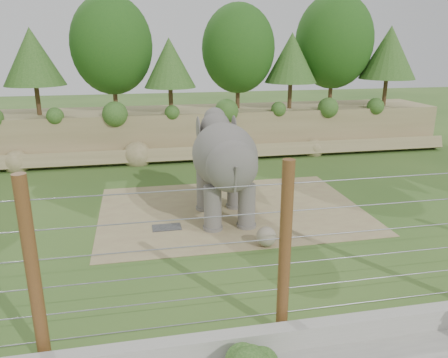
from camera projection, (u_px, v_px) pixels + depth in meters
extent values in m
plane|color=#355A22|center=(236.00, 245.00, 14.01)|extent=(90.00, 90.00, 0.00)
cube|color=olive|center=(187.00, 130.00, 25.80)|extent=(30.00, 4.00, 2.50)
cube|color=olive|center=(193.00, 154.00, 23.92)|extent=(30.00, 1.37, 1.07)
cylinder|color=#3F2B19|center=(38.00, 100.00, 23.21)|extent=(0.24, 0.24, 1.58)
sphere|color=#1B4A19|center=(33.00, 58.00, 22.57)|extent=(3.60, 3.60, 3.60)
cylinder|color=#3F2B19|center=(115.00, 94.00, 24.38)|extent=(0.24, 0.24, 1.92)
sphere|color=#1B4A19|center=(112.00, 45.00, 23.60)|extent=(4.40, 4.40, 4.40)
cylinder|color=#3F2B19|center=(171.00, 100.00, 23.90)|extent=(0.24, 0.24, 1.40)
sphere|color=#1B4A19|center=(170.00, 64.00, 23.34)|extent=(3.20, 3.20, 3.20)
cylinder|color=#3F2B19|center=(238.00, 93.00, 25.53)|extent=(0.24, 0.24, 1.82)
sphere|color=#1B4A19|center=(238.00, 49.00, 24.79)|extent=(4.16, 4.16, 4.16)
cylinder|color=#3F2B19|center=(290.00, 95.00, 25.58)|extent=(0.24, 0.24, 1.50)
sphere|color=#1B4A19|center=(291.00, 59.00, 24.97)|extent=(3.44, 3.44, 3.44)
cylinder|color=#3F2B19|center=(331.00, 88.00, 27.01)|extent=(0.24, 0.24, 2.03)
sphere|color=#1B4A19|center=(334.00, 41.00, 26.18)|extent=(4.64, 4.64, 4.64)
cylinder|color=#3F2B19|center=(385.00, 92.00, 26.51)|extent=(0.24, 0.24, 1.64)
sphere|color=#1B4A19|center=(389.00, 54.00, 25.84)|extent=(3.76, 3.76, 3.76)
cube|color=#917857|center=(232.00, 210.00, 16.91)|extent=(10.00, 7.00, 0.02)
cube|color=#262628|center=(167.00, 227.00, 15.24)|extent=(1.00, 0.60, 0.03)
sphere|color=gray|center=(266.00, 237.00, 13.80)|extent=(0.64, 0.64, 0.64)
cube|color=#A1A096|center=(289.00, 336.00, 9.26)|extent=(26.00, 0.35, 0.50)
cylinder|color=#4F301B|center=(33.00, 275.00, 8.26)|extent=(0.26, 0.26, 4.00)
cylinder|color=#4F301B|center=(285.00, 251.00, 9.20)|extent=(0.26, 0.26, 4.00)
cylinder|color=gray|center=(282.00, 312.00, 9.65)|extent=(20.00, 0.02, 0.02)
cylinder|color=gray|center=(283.00, 288.00, 9.47)|extent=(20.00, 0.02, 0.02)
cylinder|color=gray|center=(284.00, 264.00, 9.29)|extent=(20.00, 0.02, 0.02)
cylinder|color=gray|center=(285.00, 238.00, 9.11)|extent=(20.00, 0.02, 0.02)
cylinder|color=gray|center=(287.00, 211.00, 8.93)|extent=(20.00, 0.02, 0.02)
cylinder|color=gray|center=(288.00, 183.00, 8.75)|extent=(20.00, 0.02, 0.02)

